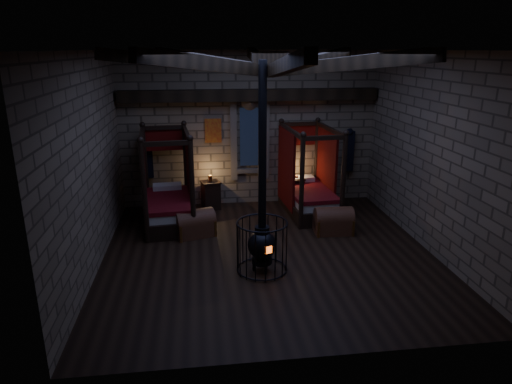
{
  "coord_description": "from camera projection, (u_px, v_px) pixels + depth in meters",
  "views": [
    {
      "loc": [
        -1.41,
        -8.87,
        4.24
      ],
      "look_at": [
        -0.19,
        0.6,
        1.22
      ],
      "focal_mm": 32.0,
      "sensor_mm": 36.0,
      "label": 1
    }
  ],
  "objects": [
    {
      "name": "trunk_left",
      "position": [
        195.0,
        224.0,
        10.71
      ],
      "size": [
        1.02,
        0.81,
        0.66
      ],
      "rotation": [
        0.0,
        0.0,
        0.3
      ],
      "color": "#582F1C",
      "rests_on": "ground"
    },
    {
      "name": "trunk_right",
      "position": [
        333.0,
        221.0,
        10.87
      ],
      "size": [
        0.92,
        0.6,
        0.65
      ],
      "rotation": [
        0.0,
        0.0,
        -0.04
      ],
      "color": "#582F1C",
      "rests_on": "ground"
    },
    {
      "name": "bed_left",
      "position": [
        168.0,
        201.0,
        11.42
      ],
      "size": [
        1.36,
        2.31,
        2.32
      ],
      "rotation": [
        0.0,
        0.0,
        0.09
      ],
      "color": "black",
      "rests_on": "ground"
    },
    {
      "name": "stove",
      "position": [
        262.0,
        242.0,
        8.91
      ],
      "size": [
        1.01,
        1.01,
        4.05
      ],
      "rotation": [
        0.0,
        0.0,
        0.33
      ],
      "color": "black",
      "rests_on": "ground"
    },
    {
      "name": "bed_right",
      "position": [
        308.0,
        192.0,
        12.18
      ],
      "size": [
        1.29,
        2.26,
        2.29
      ],
      "rotation": [
        0.0,
        0.0,
        0.06
      ],
      "color": "black",
      "rests_on": "ground"
    },
    {
      "name": "room",
      "position": [
        269.0,
        75.0,
        8.8
      ],
      "size": [
        7.02,
        7.02,
        4.29
      ],
      "color": "black",
      "rests_on": "ground"
    },
    {
      "name": "nightstand_left",
      "position": [
        211.0,
        195.0,
        12.49
      ],
      "size": [
        0.59,
        0.57,
        0.95
      ],
      "rotation": [
        0.0,
        0.0,
        0.26
      ],
      "color": "black",
      "rests_on": "ground"
    },
    {
      "name": "nightstand_right",
      "position": [
        294.0,
        191.0,
        12.79
      ],
      "size": [
        0.59,
        0.57,
        0.85
      ],
      "rotation": [
        0.0,
        0.0,
        0.25
      ],
      "color": "black",
      "rests_on": "ground"
    }
  ]
}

